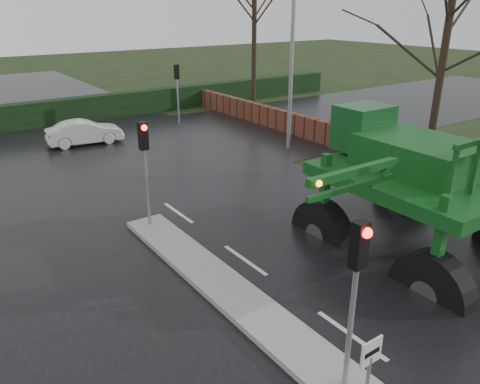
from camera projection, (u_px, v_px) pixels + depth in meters
ground at (351, 336)px, 10.31m from camera, size 140.00×140.00×0.00m
road_main at (153, 196)px, 17.89m from camera, size 14.00×80.00×0.02m
road_cross at (99, 157)px, 22.44m from camera, size 80.00×12.00×0.02m
median_island at (227, 289)px, 11.85m from camera, size 1.20×10.00×0.16m
hedge_row at (52, 113)px, 28.23m from camera, size 44.00×0.90×1.50m
brick_wall at (270, 117)px, 27.84m from camera, size 0.40×20.00×1.20m
keep_left_sign at (370, 361)px, 8.08m from camera, size 0.50×0.07×1.35m
traffic_signal_near at (357, 272)px, 7.88m from camera, size 0.26×0.33×3.52m
traffic_signal_mid at (144, 152)px, 14.33m from camera, size 0.26×0.33×3.52m
traffic_signal_far at (177, 81)px, 28.00m from camera, size 0.26×0.33×3.52m
street_light_right at (288, 24)px, 21.58m from camera, size 3.85×0.30×10.00m
tree_right_near at (445, 47)px, 19.09m from camera, size 5.60×5.60×9.64m
tree_right_far at (254, 10)px, 30.79m from camera, size 7.00×7.00×12.05m
crop_sprayer at (438, 193)px, 11.10m from camera, size 9.95×6.26×5.56m
white_sedan at (86, 144)px, 24.54m from camera, size 3.92×1.74×1.25m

